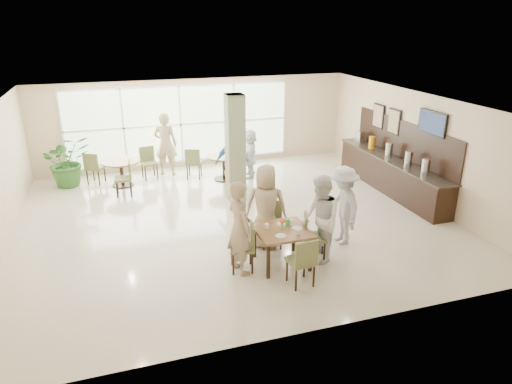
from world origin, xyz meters
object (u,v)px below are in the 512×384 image
object	(u,v)px
main_table	(282,234)
round_table_left	(121,166)
teen_right	(320,220)
teen_standing	(343,205)
teen_left	(240,227)
adult_b	(250,153)
round_table_right	(224,162)
adult_a	(232,162)
adult_standing	(166,144)
teen_far	(266,207)
potted_plant	(67,161)
buffet_counter	(391,172)

from	to	relation	value
main_table	round_table_left	size ratio (longest dim) A/B	0.91
teen_right	teen_standing	size ratio (longest dim) A/B	1.03
teen_left	adult_b	world-z (taller)	teen_left
round_table_right	teen_left	distance (m)	5.36
adult_a	teen_right	bearing A→B (deg)	-90.04
round_table_right	adult_standing	world-z (taller)	adult_standing
teen_left	round_table_right	bearing A→B (deg)	-24.17
teen_far	teen_right	bearing A→B (deg)	155.61
teen_left	adult_a	distance (m)	4.44
main_table	adult_a	xyz separation A→B (m)	(0.14, 4.32, 0.16)
potted_plant	teen_left	world-z (taller)	teen_left
buffet_counter	adult_a	size ratio (longest dim) A/B	2.85
teen_standing	buffet_counter	bearing A→B (deg)	132.53
adult_b	buffet_counter	bearing A→B (deg)	78.77
main_table	teen_standing	size ratio (longest dim) A/B	0.59
adult_b	adult_standing	size ratio (longest dim) A/B	0.76
main_table	teen_left	bearing A→B (deg)	-179.33
buffet_counter	teen_far	world-z (taller)	buffet_counter
round_table_left	teen_far	bearing A→B (deg)	-60.20
teen_right	adult_a	size ratio (longest dim) A/B	1.07
teen_right	adult_standing	xyz separation A→B (m)	(-2.20, 6.30, 0.08)
adult_b	adult_standing	world-z (taller)	adult_standing
round_table_left	round_table_right	bearing A→B (deg)	-7.33
teen_left	teen_far	xyz separation A→B (m)	(0.80, 0.83, -0.02)
teen_standing	adult_b	distance (m)	4.81
main_table	adult_b	xyz separation A→B (m)	(0.95, 5.26, 0.08)
round_table_left	adult_b	distance (m)	3.77
round_table_right	adult_b	distance (m)	0.83
teen_left	teen_far	size ratio (longest dim) A/B	1.02
teen_right	main_table	bearing A→B (deg)	-90.06
potted_plant	adult_standing	size ratio (longest dim) A/B	0.76
main_table	adult_standing	size ratio (longest dim) A/B	0.52
main_table	adult_a	distance (m)	4.33
potted_plant	teen_left	size ratio (longest dim) A/B	0.80
round_table_left	potted_plant	bearing A→B (deg)	161.32
main_table	adult_standing	world-z (taller)	adult_standing
adult_a	buffet_counter	bearing A→B (deg)	-26.61
teen_right	adult_b	size ratio (longest dim) A/B	1.20
main_table	teen_far	size ratio (longest dim) A/B	0.56
buffet_counter	adult_a	world-z (taller)	buffet_counter
teen_right	round_table_left	bearing A→B (deg)	-142.33
round_table_right	potted_plant	bearing A→B (deg)	168.80
buffet_counter	teen_standing	size ratio (longest dim) A/B	2.74
buffet_counter	adult_b	distance (m)	4.14
teen_far	teen_right	distance (m)	1.21
teen_far	teen_standing	distance (m)	1.64
teen_far	teen_left	bearing A→B (deg)	69.67
round_table_right	buffet_counter	xyz separation A→B (m)	(4.22, -2.34, -0.00)
potted_plant	teen_left	xyz separation A→B (m)	(3.40, -6.13, 0.19)
teen_far	adult_a	world-z (taller)	teen_far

